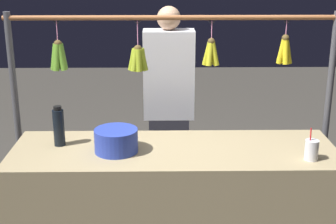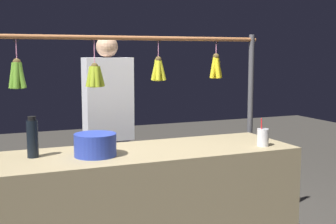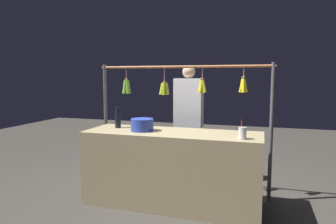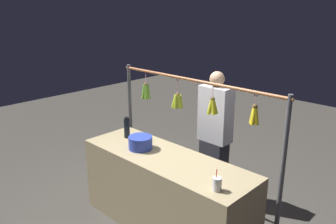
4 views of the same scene
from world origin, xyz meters
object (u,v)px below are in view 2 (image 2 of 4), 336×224
Objects in this scene: blue_bucket at (95,145)px; vendor_person at (108,136)px; water_bottle at (32,138)px; drink_cup at (263,137)px.

blue_bucket is 0.96m from vendor_person.
drink_cup is at bearing 170.46° from water_bottle.
water_bottle is 0.16× the size of vendor_person.
vendor_person is (-0.33, -0.89, -0.12)m from blue_bucket.
vendor_person is (0.79, -1.03, -0.11)m from drink_cup.
blue_bucket is (-0.36, 0.11, -0.05)m from water_bottle.
water_bottle is at bearing -9.54° from drink_cup.
water_bottle is at bearing 48.97° from vendor_person.
water_bottle is at bearing -16.85° from blue_bucket.
blue_bucket is 0.16× the size of vendor_person.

